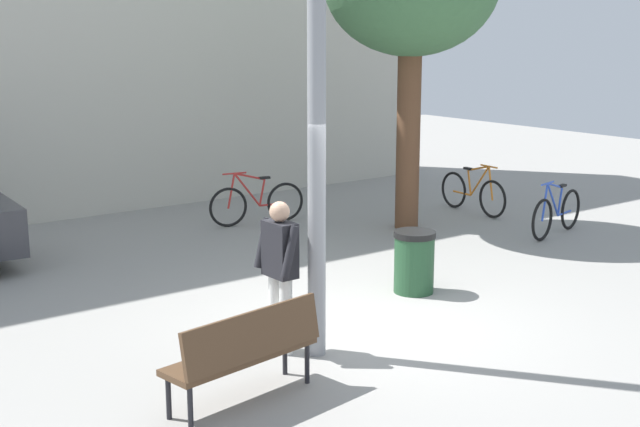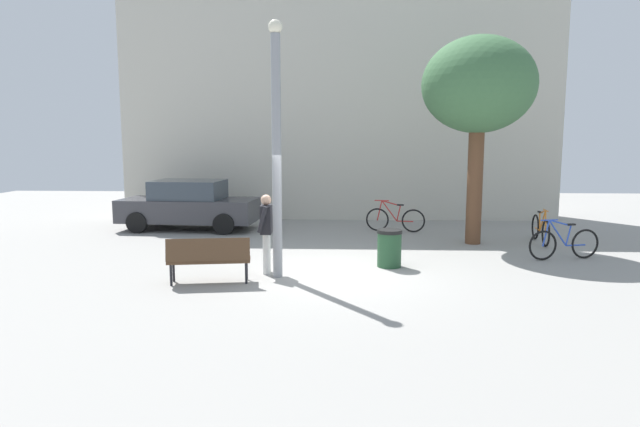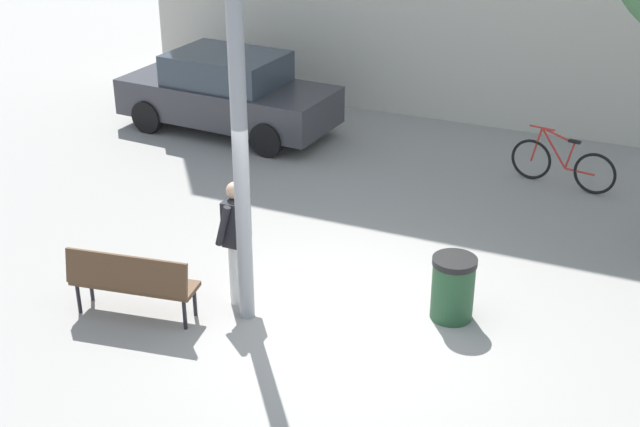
# 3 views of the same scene
# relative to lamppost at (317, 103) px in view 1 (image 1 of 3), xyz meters

# --- Properties ---
(ground_plane) EXTENTS (36.00, 36.00, 0.00)m
(ground_plane) POSITION_rel_lamppost_xyz_m (1.11, 0.36, -2.71)
(ground_plane) COLOR gray
(lamppost) EXTENTS (0.28, 0.28, 5.11)m
(lamppost) POSITION_rel_lamppost_xyz_m (0.00, 0.00, 0.00)
(lamppost) COLOR gray
(lamppost) RESTS_ON ground_plane
(person_by_lamppost) EXTENTS (0.29, 0.59, 1.67)m
(person_by_lamppost) POSITION_rel_lamppost_xyz_m (-0.27, 0.30, -1.74)
(person_by_lamppost) COLOR white
(person_by_lamppost) RESTS_ON ground_plane
(park_bench) EXTENTS (1.65, 0.71, 0.92)m
(park_bench) POSITION_rel_lamppost_xyz_m (-1.27, -0.61, -2.16)
(park_bench) COLOR #513823
(park_bench) RESTS_ON ground_plane
(bicycle_blue) EXTENTS (1.77, 0.46, 0.97)m
(bicycle_blue) POSITION_rel_lamppost_xyz_m (6.52, 1.95, -2.32)
(bicycle_blue) COLOR black
(bicycle_blue) RESTS_ON ground_plane
(bicycle_orange) EXTENTS (0.21, 1.81, 0.97)m
(bicycle_orange) POSITION_rel_lamppost_xyz_m (6.71, 4.05, -2.32)
(bicycle_orange) COLOR black
(bicycle_orange) RESTS_ON ground_plane
(bicycle_red) EXTENTS (1.79, 0.39, 0.97)m
(bicycle_red) POSITION_rel_lamppost_xyz_m (2.90, 5.71, -2.32)
(bicycle_red) COLOR black
(bicycle_red) RESTS_ON ground_plane
(trash_bin) EXTENTS (0.56, 0.56, 0.83)m
(trash_bin) POSITION_rel_lamppost_xyz_m (2.36, 1.01, -2.28)
(trash_bin) COLOR #234C2D
(trash_bin) RESTS_ON ground_plane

